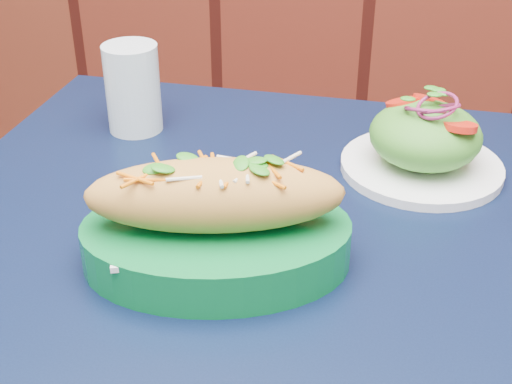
# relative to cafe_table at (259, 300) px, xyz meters

# --- Properties ---
(cafe_table) EXTENTS (0.81, 0.81, 0.75)m
(cafe_table) POSITION_rel_cafe_table_xyz_m (0.00, 0.00, 0.00)
(cafe_table) COLOR black
(cafe_table) RESTS_ON ground
(banh_mi_basket) EXTENTS (0.31, 0.24, 0.13)m
(banh_mi_basket) POSITION_rel_cafe_table_xyz_m (-0.03, -0.06, 0.14)
(banh_mi_basket) COLOR #086B2F
(banh_mi_basket) RESTS_ON cafe_table
(salad_plate) EXTENTS (0.20, 0.20, 0.10)m
(salad_plate) POSITION_rel_cafe_table_xyz_m (0.17, 0.19, 0.13)
(salad_plate) COLOR white
(salad_plate) RESTS_ON cafe_table
(water_glass) EXTENTS (0.08, 0.08, 0.12)m
(water_glass) POSITION_rel_cafe_table_xyz_m (-0.23, 0.23, 0.15)
(water_glass) COLOR silver
(water_glass) RESTS_ON cafe_table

